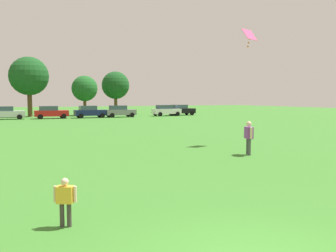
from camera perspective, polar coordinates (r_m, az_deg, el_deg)
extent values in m
plane|color=#387528|center=(34.52, -19.06, -0.22)|extent=(160.00, 160.00, 0.00)
cylinder|color=#3F3833|center=(7.98, -16.85, -13.65)|extent=(0.10, 0.10, 0.51)
cylinder|color=#3F3833|center=(7.93, -15.77, -13.74)|extent=(0.10, 0.10, 0.51)
cube|color=yellow|center=(7.83, -16.39, -10.64)|extent=(0.39, 0.33, 0.36)
cylinder|color=beige|center=(7.90, -17.86, -10.47)|extent=(0.07, 0.07, 0.34)
cylinder|color=beige|center=(7.76, -14.88, -10.67)|extent=(0.07, 0.07, 0.34)
sphere|color=beige|center=(7.77, -16.43, -8.69)|extent=(0.16, 0.16, 0.16)
cylinder|color=#4C4C51|center=(17.16, 13.08, -3.35)|extent=(0.15, 0.15, 0.79)
cylinder|color=#4C4C51|center=(17.39, 12.83, -3.25)|extent=(0.15, 0.15, 0.79)
cube|color=purple|center=(17.20, 13.00, -1.07)|extent=(0.46, 0.60, 0.56)
cylinder|color=beige|center=(16.89, 13.35, -1.12)|extent=(0.12, 0.12, 0.53)
cylinder|color=beige|center=(17.50, 12.66, -0.91)|extent=(0.12, 0.12, 0.53)
sphere|color=beige|center=(17.16, 13.02, 0.34)|extent=(0.25, 0.25, 0.25)
cube|color=#F24C8C|center=(21.61, 13.10, 14.28)|extent=(1.13, 0.79, 0.65)
sphere|color=orange|center=(21.57, 13.09, 13.63)|extent=(0.10, 0.10, 0.10)
sphere|color=orange|center=(21.51, 12.97, 13.06)|extent=(0.10, 0.10, 0.10)
sphere|color=orange|center=(21.45, 12.85, 12.50)|extent=(0.10, 0.10, 0.10)
cube|color=silver|center=(49.34, -24.74, 1.79)|extent=(4.30, 1.80, 0.76)
cube|color=#334756|center=(49.32, -25.17, 2.57)|extent=(2.24, 1.58, 0.60)
cylinder|color=black|center=(50.29, -23.07, 1.46)|extent=(0.64, 0.22, 0.64)
cylinder|color=black|center=(48.49, -22.99, 1.36)|extent=(0.64, 0.22, 0.64)
cube|color=red|center=(49.21, -18.43, 1.97)|extent=(4.30, 1.80, 0.76)
cube|color=#334756|center=(49.15, -18.85, 2.75)|extent=(2.24, 1.58, 0.60)
cylinder|color=black|center=(50.31, -16.89, 1.63)|extent=(0.64, 0.22, 0.64)
cylinder|color=black|center=(48.53, -16.58, 1.53)|extent=(0.64, 0.22, 0.64)
cylinder|color=black|center=(49.98, -20.21, 1.52)|extent=(0.64, 0.22, 0.64)
cylinder|color=black|center=(48.19, -20.02, 1.43)|extent=(0.64, 0.22, 0.64)
cube|color=#141E4C|center=(49.74, -12.50, 2.12)|extent=(4.30, 1.80, 0.76)
cube|color=#334756|center=(49.64, -12.90, 2.89)|extent=(2.24, 1.58, 0.60)
cylinder|color=black|center=(50.96, -11.11, 1.77)|extent=(0.64, 0.22, 0.64)
cylinder|color=black|center=(49.22, -10.60, 1.68)|extent=(0.64, 0.22, 0.64)
cylinder|color=black|center=(50.34, -14.34, 1.68)|extent=(0.64, 0.22, 0.64)
cylinder|color=black|center=(48.57, -13.94, 1.59)|extent=(0.64, 0.22, 0.64)
cube|color=slate|center=(50.62, -7.76, 2.23)|extent=(4.30, 1.80, 0.76)
cube|color=#334756|center=(50.50, -8.14, 2.99)|extent=(2.24, 1.58, 0.60)
cylinder|color=black|center=(51.94, -6.51, 1.88)|extent=(0.64, 0.22, 0.64)
cylinder|color=black|center=(50.24, -5.85, 1.79)|extent=(0.64, 0.22, 0.64)
cylinder|color=black|center=(51.09, -9.62, 1.80)|extent=(0.64, 0.22, 0.64)
cylinder|color=black|center=(49.36, -9.06, 1.71)|extent=(0.64, 0.22, 0.64)
cube|color=white|center=(53.77, -0.25, 2.40)|extent=(4.30, 1.80, 0.76)
cube|color=#334756|center=(53.61, -0.58, 3.12)|extent=(2.24, 1.58, 0.60)
cylinder|color=black|center=(55.23, 0.74, 2.07)|extent=(0.64, 0.22, 0.64)
cylinder|color=black|center=(53.61, 1.58, 1.99)|extent=(0.64, 0.22, 0.64)
cylinder|color=black|center=(54.02, -2.06, 2.01)|extent=(0.64, 0.22, 0.64)
cylinder|color=black|center=(52.37, -1.29, 1.93)|extent=(0.64, 0.22, 0.64)
cube|color=black|center=(55.85, 2.17, 2.48)|extent=(4.30, 1.80, 0.76)
cube|color=#334756|center=(55.67, 1.86, 3.18)|extent=(2.24, 1.58, 0.60)
cylinder|color=black|center=(57.34, 3.06, 2.15)|extent=(0.64, 0.22, 0.64)
cylinder|color=black|center=(55.76, 3.93, 2.08)|extent=(0.64, 0.22, 0.64)
cylinder|color=black|center=(56.02, 0.42, 2.10)|extent=(0.64, 0.22, 0.64)
cylinder|color=black|center=(54.40, 1.23, 2.03)|extent=(0.64, 0.22, 0.64)
cylinder|color=brown|center=(55.34, -21.54, 3.26)|extent=(0.65, 0.65, 3.55)
sphere|color=#194C1E|center=(55.42, -21.67, 7.56)|extent=(5.61, 5.61, 5.61)
cylinder|color=brown|center=(56.50, -13.36, 2.96)|extent=(0.47, 0.47, 2.53)
sphere|color=#1E5B23|center=(56.50, -13.41, 5.96)|extent=(4.00, 4.00, 4.00)
cylinder|color=brown|center=(59.92, -8.49, 3.30)|extent=(0.54, 0.54, 2.92)
sphere|color=#194C1E|center=(59.95, -8.53, 6.57)|extent=(4.61, 4.61, 4.61)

